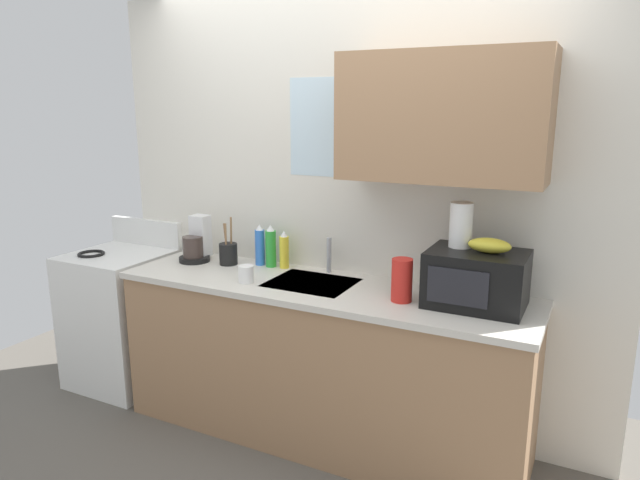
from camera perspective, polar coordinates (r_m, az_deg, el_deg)
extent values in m
cube|color=silver|center=(3.31, 2.73, 2.92)|extent=(3.07, 0.10, 2.50)
cube|color=#9E7551|center=(2.86, 12.09, 11.91)|extent=(1.00, 0.32, 0.62)
cube|color=silver|center=(3.25, 1.50, 11.16)|extent=(0.56, 0.02, 0.55)
cube|color=#9E7551|center=(3.26, 0.00, -12.37)|extent=(2.27, 0.60, 0.86)
cube|color=beige|center=(3.09, 0.00, -4.83)|extent=(2.30, 0.63, 0.03)
cube|color=#9EA0A5|center=(3.15, -0.86, -5.48)|extent=(0.46, 0.38, 0.14)
cylinder|color=#B2B5BA|center=(3.29, 0.90, -1.53)|extent=(0.03, 0.03, 0.21)
cube|color=white|center=(4.10, -19.19, -7.40)|extent=(0.60, 0.60, 0.90)
torus|color=black|center=(3.99, -21.91, -1.29)|extent=(0.17, 0.17, 0.02)
cube|color=white|center=(4.14, -17.00, 0.76)|extent=(0.60, 0.04, 0.18)
cube|color=black|center=(2.84, 15.38, -3.75)|extent=(0.46, 0.34, 0.27)
cube|color=black|center=(2.69, 13.58, -4.61)|extent=(0.28, 0.01, 0.17)
ellipsoid|color=gold|center=(2.79, 16.60, -0.52)|extent=(0.20, 0.11, 0.07)
cylinder|color=white|center=(2.85, 13.92, 1.47)|extent=(0.11, 0.11, 0.22)
cylinder|color=black|center=(3.64, -12.44, -1.87)|extent=(0.19, 0.19, 0.03)
cylinder|color=#3F332D|center=(3.61, -12.60, -0.67)|extent=(0.12, 0.12, 0.13)
cube|color=silver|center=(3.66, -11.85, 0.43)|extent=(0.11, 0.09, 0.26)
cylinder|color=yellow|center=(3.39, -3.60, -1.23)|extent=(0.06, 0.06, 0.19)
cone|color=white|center=(3.37, -3.63, 0.64)|extent=(0.04, 0.04, 0.04)
cylinder|color=green|center=(3.43, -4.94, -0.88)|extent=(0.06, 0.06, 0.22)
cone|color=white|center=(3.40, -4.99, 1.21)|extent=(0.05, 0.05, 0.04)
cylinder|color=blue|center=(3.47, -6.03, -0.74)|extent=(0.06, 0.06, 0.22)
cone|color=white|center=(3.44, -6.08, 1.28)|extent=(0.04, 0.04, 0.04)
cylinder|color=red|center=(2.84, 8.19, -3.99)|extent=(0.10, 0.10, 0.22)
cylinder|color=white|center=(3.15, -7.41, -3.39)|extent=(0.08, 0.08, 0.09)
cylinder|color=black|center=(3.52, -9.15, -1.39)|extent=(0.11, 0.11, 0.13)
cylinder|color=olive|center=(3.51, -9.40, -0.07)|extent=(0.02, 0.02, 0.22)
cylinder|color=olive|center=(3.49, -8.88, 0.23)|extent=(0.02, 0.01, 0.26)
cylinder|color=olive|center=(3.48, -9.40, -0.13)|extent=(0.03, 0.03, 0.22)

